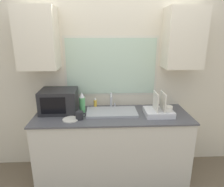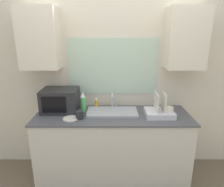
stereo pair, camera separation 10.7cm
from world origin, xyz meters
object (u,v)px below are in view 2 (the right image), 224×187
at_px(mug_near_sink, 79,115).
at_px(faucet, 112,100).
at_px(microwave, 60,100).
at_px(dish_rack, 160,111).
at_px(soap_bottle, 96,104).
at_px(spray_bottle, 83,102).

bearing_deg(mug_near_sink, faucet, 40.78).
bearing_deg(microwave, mug_near_sink, -41.97).
xyz_separation_m(dish_rack, soap_bottle, (-0.80, 0.27, 0.00)).
bearing_deg(spray_bottle, faucet, 15.71).
bearing_deg(microwave, dish_rack, -7.98).
relative_size(microwave, soap_bottle, 3.21).
xyz_separation_m(spray_bottle, soap_bottle, (0.16, 0.12, -0.06)).
bearing_deg(mug_near_sink, microwave, 138.03).
bearing_deg(dish_rack, soap_bottle, 161.08).
distance_m(dish_rack, spray_bottle, 0.97).
bearing_deg(dish_rack, spray_bottle, 171.06).
xyz_separation_m(faucet, mug_near_sink, (-0.39, -0.34, -0.08)).
distance_m(microwave, mug_near_sink, 0.39).
xyz_separation_m(microwave, spray_bottle, (0.29, -0.02, -0.02)).
bearing_deg(soap_bottle, spray_bottle, -142.78).
xyz_separation_m(soap_bottle, mug_near_sink, (-0.17, -0.35, -0.01)).
xyz_separation_m(faucet, microwave, (-0.67, -0.08, 0.02)).
bearing_deg(spray_bottle, mug_near_sink, -92.85).
bearing_deg(soap_bottle, mug_near_sink, -116.10).
bearing_deg(faucet, dish_rack, -23.94).
distance_m(microwave, soap_bottle, 0.47).
relative_size(spray_bottle, soap_bottle, 1.87).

